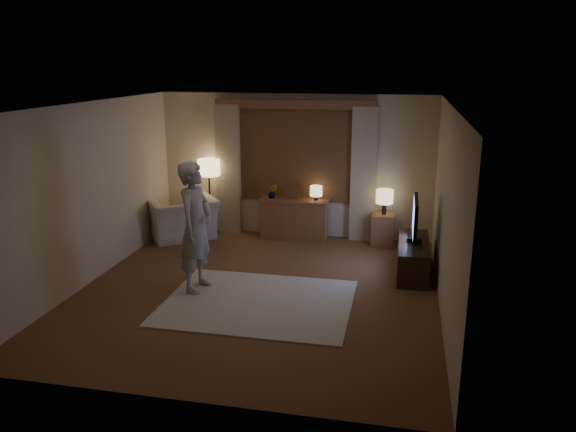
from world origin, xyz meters
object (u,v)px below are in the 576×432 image
(side_table, at_px, (383,229))
(tv_stand, at_px, (413,258))
(sideboard, at_px, (294,220))
(person, at_px, (196,227))
(armchair, at_px, (182,218))

(side_table, relative_size, tv_stand, 0.40)
(sideboard, distance_m, side_table, 1.62)
(side_table, distance_m, tv_stand, 1.40)
(side_table, height_order, person, person)
(sideboard, height_order, tv_stand, sideboard)
(sideboard, distance_m, armchair, 2.05)
(armchair, relative_size, person, 0.63)
(sideboard, xyz_separation_m, tv_stand, (2.12, -1.35, -0.10))
(side_table, bearing_deg, armchair, -174.27)
(person, bearing_deg, sideboard, -11.48)
(armchair, bearing_deg, sideboard, 153.49)
(tv_stand, relative_size, person, 0.76)
(side_table, bearing_deg, sideboard, 178.23)
(sideboard, bearing_deg, person, -108.15)
(sideboard, bearing_deg, armchair, -168.38)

